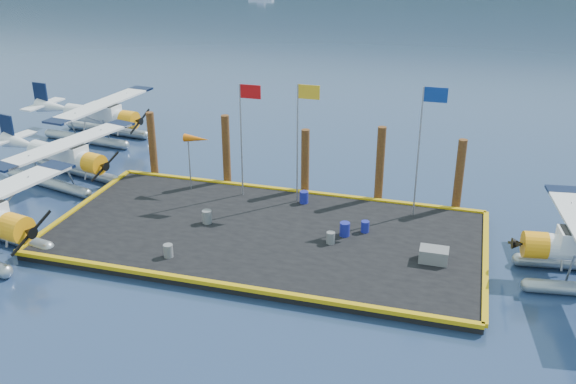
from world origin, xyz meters
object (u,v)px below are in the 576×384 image
drum_3 (168,251)px  piling_2 (305,164)px  seaplane_b (65,159)px  windsock (196,140)px  drum_1 (331,238)px  drum_4 (365,227)px  crate (434,255)px  piling_1 (226,152)px  piling_3 (380,167)px  drum_2 (345,229)px  flagpole_yellow (301,126)px  drum_0 (207,217)px  piling_0 (153,146)px  piling_4 (459,177)px  drum_5 (304,197)px  flagpole_blue (424,133)px  flagpole_red (245,123)px  seaplane_c (99,118)px

drum_3 → piling_2: 9.75m
seaplane_b → windsock: windsock is taller
drum_1 → drum_4: drum_4 is taller
drum_1 → piling_2: bearing=115.4°
crate → piling_1: size_ratio=0.29×
piling_3 → drum_2: bearing=-99.9°
flagpole_yellow → piling_2: (-0.20, 1.60, -2.61)m
seaplane_b → drum_2: seaplane_b is taller
seaplane_b → flagpole_yellow: size_ratio=1.51×
drum_0 → piling_0: bearing=136.0°
crate → piling_4: 6.26m
piling_0 → piling_3: (13.00, 0.00, 0.15)m
piling_2 → drum_5: bearing=-76.8°
drum_2 → drum_0: bearing=-175.5°
drum_5 → drum_1: bearing=-59.8°
flagpole_blue → windsock: (-11.72, 0.00, -1.46)m
flagpole_red → crate: bearing=-23.9°
piling_4 → piling_3: bearing=180.0°
drum_3 → piling_2: (3.82, 8.89, 1.21)m
piling_3 → seaplane_c: bearing=164.5°
drum_0 → crate: bearing=-4.1°
seaplane_b → flagpole_red: bearing=106.0°
crate → piling_4: bearing=83.7°
seaplane_b → drum_0: 10.65m
drum_0 → seaplane_b: bearing=161.3°
piling_0 → crate: bearing=-20.5°
flagpole_yellow → drum_1: bearing=-58.5°
drum_1 → drum_5: (-2.30, 3.96, 0.04)m
drum_2 → piling_2: (-3.17, 4.78, 1.17)m
seaplane_c → drum_0: 16.39m
seaplane_c → piling_1: piling_1 is taller
piling_0 → windsock: bearing=-24.7°
piling_3 → drum_3: bearing=-131.3°
seaplane_c → piling_4: size_ratio=2.44×
seaplane_b → seaplane_c: (-2.25, 7.39, 0.06)m
drum_2 → crate: drum_2 is taller
drum_5 → crate: drum_5 is taller
piling_2 → seaplane_b: bearing=-172.0°
crate → flagpole_blue: bearing=104.1°
drum_0 → drum_1: (6.21, -0.38, -0.05)m
crate → flagpole_blue: (-1.13, 4.49, 3.98)m
seaplane_c → flagpole_blue: size_ratio=1.50×
drum_2 → crate: size_ratio=0.54×
drum_5 → flagpole_red: size_ratio=0.11×
drum_3 → drum_4: bearing=31.2°
seaplane_b → piling_0: bearing=126.9°
drum_1 → drum_5: drum_5 is taller
piling_2 → drum_4: bearing=-45.9°
flagpole_yellow → drum_2: bearing=-47.0°
crate → flagpole_yellow: 9.24m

